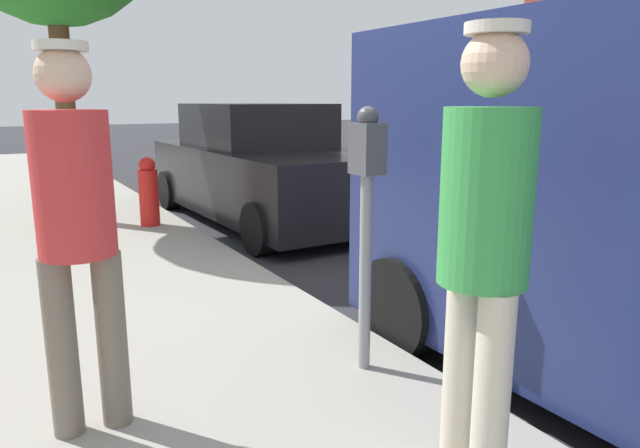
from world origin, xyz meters
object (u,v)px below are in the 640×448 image
(pedestrian_in_red, at_px, (76,217))
(parking_meter_near, at_px, (367,195))
(fire_hydrant, at_px, (149,192))
(parked_sedan_behind, at_px, (262,169))
(pedestrian_in_green, at_px, (484,237))

(pedestrian_in_red, bearing_deg, parking_meter_near, 175.65)
(parking_meter_near, relative_size, fire_hydrant, 1.77)
(parking_meter_near, xyz_separation_m, fire_hydrant, (0.10, -4.65, -0.61))
(parked_sedan_behind, xyz_separation_m, fire_hydrant, (1.66, 0.22, -0.18))
(parked_sedan_behind, bearing_deg, parking_meter_near, 72.26)
(fire_hydrant, bearing_deg, pedestrian_in_red, 72.87)
(pedestrian_in_red, bearing_deg, pedestrian_in_green, 135.61)
(parking_meter_near, bearing_deg, parked_sedan_behind, -107.74)
(pedestrian_in_red, bearing_deg, parked_sedan_behind, -122.71)
(pedestrian_in_red, bearing_deg, fire_hydrant, -107.13)
(parking_meter_near, bearing_deg, fire_hydrant, -88.77)
(parking_meter_near, distance_m, pedestrian_in_red, 1.50)
(pedestrian_in_green, distance_m, parked_sedan_behind, 6.27)
(fire_hydrant, bearing_deg, pedestrian_in_green, 88.64)
(pedestrian_in_red, xyz_separation_m, fire_hydrant, (-1.40, -4.53, -0.62))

